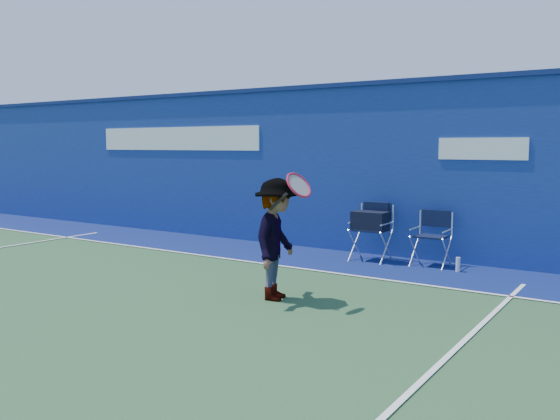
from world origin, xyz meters
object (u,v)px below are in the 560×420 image
Objects in this scene: water_bottle at (458,265)px; directors_chair_right at (431,249)px; directors_chair_left at (371,236)px; tennis_player at (277,239)px.

directors_chair_right is at bearing 157.35° from water_bottle.
directors_chair_left is at bearing -173.10° from directors_chair_right.
water_bottle is at bearing -3.46° from directors_chair_left.
tennis_player is at bearing -116.70° from water_bottle.
water_bottle is (0.51, -0.21, -0.17)m from directors_chair_right.
tennis_player is (-0.94, -3.10, 0.49)m from directors_chair_right.
tennis_player reaches higher than directors_chair_right.
water_bottle is (1.52, -0.09, -0.30)m from directors_chair_left.
tennis_player is at bearing -88.75° from directors_chair_left.
directors_chair_left is 1.55m from water_bottle.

